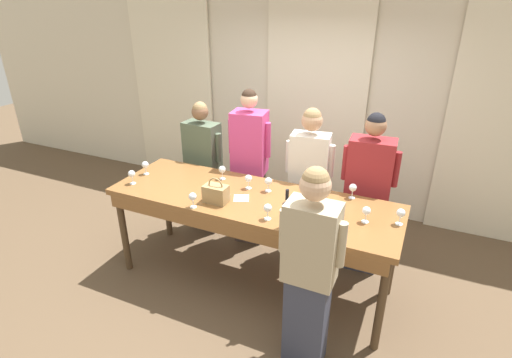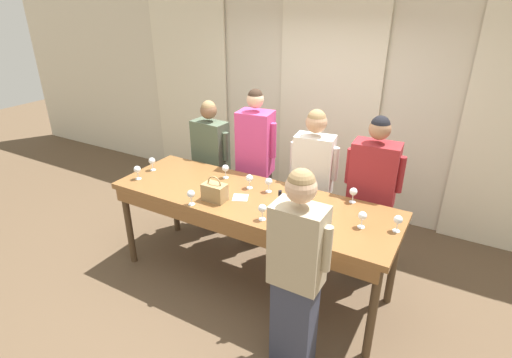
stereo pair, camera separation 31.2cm
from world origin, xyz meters
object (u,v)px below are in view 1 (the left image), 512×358
Objects in this scene: wine_bottle at (286,214)px; wine_glass_back_right at (268,182)px; guest_olive_jacket at (203,167)px; wine_glass_front_left at (366,211)px; wine_glass_back_left at (317,208)px; wine_glass_back_mid at (353,188)px; handbag at (216,193)px; wine_glass_center_left at (296,208)px; guest_pink_top at (250,169)px; wine_glass_by_bottle at (145,165)px; host_pouring at (309,269)px; wine_glass_near_host at (222,170)px; tasting_bar at (251,206)px; wine_glass_center_right at (268,208)px; wine_glass_center_mid at (401,213)px; wine_glass_front_right at (193,197)px; guest_striped_shirt at (367,195)px; guest_cream_sweater at (308,183)px; wine_glass_front_mid at (248,179)px; wine_glass_by_handbag at (132,174)px.

wine_bottle reaches higher than wine_glass_back_right.
wine_glass_back_right is 1.20m from guest_olive_jacket.
wine_glass_back_left is at bearing -164.22° from wine_glass_front_left.
wine_glass_back_mid is at bearing 116.69° from wine_glass_front_left.
handbag is 1.69× the size of wine_glass_center_left.
wine_glass_back_right is 0.09× the size of guest_olive_jacket.
guest_pink_top is (-1.41, 0.71, -0.15)m from wine_glass_front_left.
wine_glass_back_mid and wine_glass_by_bottle have the same top height.
host_pouring is (-0.07, -1.07, -0.19)m from wine_glass_back_mid.
wine_glass_center_left is 1.05m from wine_glass_near_host.
tasting_bar is at bearing -30.64° from wine_glass_near_host.
wine_glass_front_left is 0.82m from wine_glass_center_right.
wine_glass_by_bottle is (-1.74, 0.22, 0.00)m from wine_glass_center_left.
wine_glass_front_left is 1.00× the size of wine_glass_center_mid.
wine_glass_center_left is at bearing -46.43° from guest_pink_top.
wine_glass_front_right and wine_glass_center_right have the same top height.
guest_striped_shirt is at bearing 0.00° from guest_pink_top.
guest_olive_jacket reaches higher than wine_glass_back_left.
guest_cream_sweater is at bearing 30.17° from wine_glass_near_host.
handbag is at bearing -152.13° from wine_glass_back_mid.
wine_glass_by_bottle is at bearing -142.56° from guest_pink_top.
wine_glass_center_mid is (0.82, 0.27, 0.00)m from wine_glass_center_left.
wine_glass_front_mid is 1.00× the size of wine_glass_by_bottle.
guest_olive_jacket is at bearing 153.78° from wine_glass_back_right.
wine_glass_front_mid is 0.82m from wine_glass_back_left.
handbag is 1.69× the size of wine_glass_back_mid.
host_pouring is at bearing -24.62° from handbag.
host_pouring is at bearing -37.27° from wine_glass_near_host.
wine_glass_front_right is 1.24m from host_pouring.
guest_pink_top is at bearing -0.00° from guest_olive_jacket.
wine_glass_center_right is at bearing -9.28° from handbag.
wine_glass_front_mid is 1.17m from wine_glass_by_handbag.
guest_striped_shirt is (1.34, 1.09, -0.20)m from wine_glass_front_right.
tasting_bar is at bearing 135.40° from wine_glass_center_right.
host_pouring reaches higher than wine_glass_back_left.
guest_cream_sweater is (-0.16, 0.90, -0.19)m from wine_glass_center_left.
wine_glass_near_host is 0.73m from guest_olive_jacket.
wine_glass_center_right is (-1.03, -0.37, 0.00)m from wine_glass_center_mid.
wine_glass_front_mid is 1.00× the size of wine_glass_center_right.
wine_glass_center_left is 1.00× the size of wine_glass_back_right.
wine_glass_back_mid is 1.31m from wine_glass_near_host.
wine_glass_front_left and wine_glass_front_mid have the same top height.
wine_glass_back_left is at bearing 24.55° from wine_glass_center_left.
wine_glass_front_mid is at bearing 62.46° from wine_glass_front_right.
wine_glass_front_right is 1.00× the size of wine_glass_back_left.
wine_glass_by_handbag is 0.08× the size of guest_cream_sweater.
guest_olive_jacket reaches higher than wine_glass_center_right.
guest_striped_shirt is (0.09, 0.33, -0.20)m from wine_glass_back_mid.
wine_glass_near_host is 0.08× the size of guest_striped_shirt.
wine_glass_center_right is 1.00× the size of wine_glass_by_handbag.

